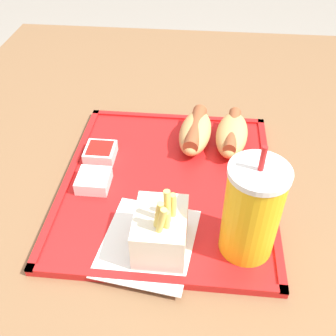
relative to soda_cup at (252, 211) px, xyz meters
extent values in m
cube|color=brown|center=(-0.15, -0.09, -0.44)|extent=(1.30, 1.11, 0.71)
cube|color=red|center=(-0.12, -0.12, -0.08)|extent=(0.40, 0.35, 0.01)
cube|color=red|center=(-0.12, -0.29, -0.07)|extent=(0.40, 0.01, 0.00)
cube|color=red|center=(-0.12, 0.05, -0.07)|extent=(0.40, 0.01, 0.00)
cube|color=red|center=(-0.32, -0.12, -0.07)|extent=(0.01, 0.35, 0.00)
cube|color=red|center=(0.07, -0.12, -0.07)|extent=(0.01, 0.35, 0.00)
cube|color=white|center=(0.01, -0.14, -0.07)|extent=(0.17, 0.15, 0.00)
cylinder|color=gold|center=(0.00, 0.00, 0.00)|extent=(0.08, 0.08, 0.14)
cylinder|color=silver|center=(0.00, 0.00, 0.07)|extent=(0.08, 0.08, 0.01)
cylinder|color=red|center=(0.00, 0.00, 0.09)|extent=(0.01, 0.01, 0.03)
ellipsoid|color=tan|center=(-0.24, -0.02, -0.05)|extent=(0.14, 0.07, 0.05)
cylinder|color=brown|center=(-0.24, -0.02, -0.04)|extent=(0.12, 0.04, 0.02)
ellipsoid|color=tan|center=(-0.24, -0.08, -0.05)|extent=(0.14, 0.07, 0.05)
cylinder|color=brown|center=(-0.24, -0.08, -0.04)|extent=(0.12, 0.04, 0.03)
cube|color=silver|center=(0.01, -0.12, -0.04)|extent=(0.09, 0.07, 0.07)
cylinder|color=#EACC60|center=(0.03, -0.12, 0.00)|extent=(0.02, 0.02, 0.08)
cylinder|color=#EACC60|center=(0.01, -0.10, -0.01)|extent=(0.01, 0.01, 0.07)
cylinder|color=#EACC60|center=(0.03, -0.11, -0.01)|extent=(0.02, 0.01, 0.07)
cylinder|color=#EACC60|center=(0.04, -0.12, -0.01)|extent=(0.01, 0.02, 0.08)
cylinder|color=#EACC60|center=(0.02, -0.11, 0.00)|extent=(0.02, 0.01, 0.09)
cube|color=silver|center=(-0.10, -0.25, -0.06)|extent=(0.05, 0.05, 0.02)
cube|color=white|center=(-0.10, -0.25, -0.05)|extent=(0.04, 0.04, 0.00)
cube|color=silver|center=(-0.18, -0.25, -0.06)|extent=(0.05, 0.05, 0.02)
cube|color=#B21914|center=(-0.18, -0.25, -0.05)|extent=(0.04, 0.04, 0.00)
camera|label=1|loc=(0.36, -0.08, 0.39)|focal=42.00mm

